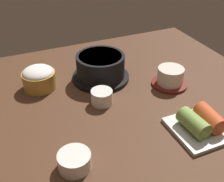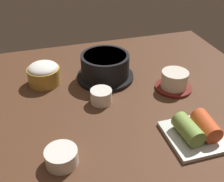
{
  "view_description": "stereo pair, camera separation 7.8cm",
  "coord_description": "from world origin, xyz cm",
  "views": [
    {
      "loc": [
        -23.82,
        -61.57,
        48.47
      ],
      "look_at": [
        2.0,
        -2.0,
        5.0
      ],
      "focal_mm": 45.11,
      "sensor_mm": 36.0,
      "label": 1
    },
    {
      "loc": [
        -16.49,
        -64.24,
        48.47
      ],
      "look_at": [
        2.0,
        -2.0,
        5.0
      ],
      "focal_mm": 45.11,
      "sensor_mm": 36.0,
      "label": 2
    }
  ],
  "objects": [
    {
      "name": "dining_table",
      "position": [
        0.0,
        0.0,
        1.0
      ],
      "size": [
        100.0,
        76.0,
        2.0
      ],
      "primitive_type": "cube",
      "color": "#4C2D1C",
      "rests_on": "ground"
    },
    {
      "name": "stone_pot",
      "position": [
        3.35,
        10.07,
        6.07
      ],
      "size": [
        17.88,
        17.88,
        8.15
      ],
      "color": "black",
      "rests_on": "dining_table"
    },
    {
      "name": "rice_bowl",
      "position": [
        -15.33,
        12.57,
        5.5
      ],
      "size": [
        9.84,
        9.84,
        6.86
      ],
      "color": "#B78C38",
      "rests_on": "dining_table"
    },
    {
      "name": "tea_cup_with_saucer",
      "position": [
        21.34,
        -1.65,
        4.69
      ],
      "size": [
        10.91,
        10.91,
        5.71
      ],
      "color": "maroon",
      "rests_on": "dining_table"
    },
    {
      "name": "banchan_cup_center",
      "position": [
        -1.17,
        -2.21,
        4.12
      ],
      "size": [
        6.01,
        6.01,
        3.98
      ],
      "color": "white",
      "rests_on": "dining_table"
    },
    {
      "name": "kimchi_plate",
      "position": [
        16.59,
        -22.39,
        4.14
      ],
      "size": [
        13.55,
        13.55,
        5.28
      ],
      "color": "silver",
      "rests_on": "dining_table"
    },
    {
      "name": "side_bowl_near",
      "position": [
        -14.89,
        -21.3,
        3.93
      ],
      "size": [
        7.07,
        7.07,
        3.6
      ],
      "color": "white",
      "rests_on": "dining_table"
    }
  ]
}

